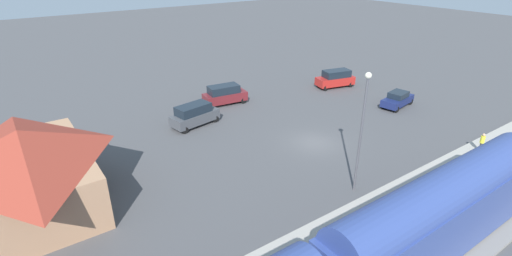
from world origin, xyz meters
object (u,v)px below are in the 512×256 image
object	(u,v)px
light_pole_near_platform	(363,121)
suv_maroon	(225,94)
sedan_navy	(398,99)
pedestrian_on_platform	(482,141)
suv_red	(336,78)
station_building	(27,168)
suv_charcoal	(194,115)

from	to	relation	value
light_pole_near_platform	suv_maroon	bearing A→B (deg)	-3.50
sedan_navy	light_pole_near_platform	xyz separation A→B (m)	(-8.52, 16.70, 4.60)
pedestrian_on_platform	suv_red	bearing A→B (deg)	-9.19
suv_maroon	pedestrian_on_platform	bearing A→B (deg)	-153.22
pedestrian_on_platform	sedan_navy	xyz separation A→B (m)	(11.09, -3.86, -0.40)
suv_maroon	sedan_navy	distance (m)	19.50
station_building	suv_red	size ratio (longest dim) A/B	2.27
suv_red	light_pole_near_platform	bearing A→B (deg)	137.36
suv_charcoal	suv_red	bearing A→B (deg)	-88.67
pedestrian_on_platform	suv_red	xyz separation A→B (m)	(20.03, -3.24, -0.13)
suv_charcoal	sedan_navy	bearing A→B (deg)	-111.99
suv_red	light_pole_near_platform	world-z (taller)	light_pole_near_platform
pedestrian_on_platform	suv_maroon	size ratio (longest dim) A/B	0.34
light_pole_near_platform	suv_charcoal	bearing A→B (deg)	14.12
pedestrian_on_platform	light_pole_near_platform	bearing A→B (deg)	78.73
pedestrian_on_platform	sedan_navy	size ratio (longest dim) A/B	0.36
station_building	light_pole_near_platform	size ratio (longest dim) A/B	1.34
suv_red	suv_charcoal	xyz separation A→B (m)	(-0.47, 20.36, 0.00)
suv_red	suv_maroon	bearing A→B (deg)	78.77
station_building	suv_charcoal	world-z (taller)	station_building
suv_red	sedan_navy	distance (m)	8.97
sedan_navy	suv_red	bearing A→B (deg)	3.94
suv_charcoal	suv_maroon	xyz separation A→B (m)	(3.42, -5.53, 0.00)
suv_red	suv_charcoal	distance (m)	20.37
sedan_navy	light_pole_near_platform	bearing A→B (deg)	117.04
suv_charcoal	sedan_navy	distance (m)	22.63
suv_maroon	light_pole_near_platform	size ratio (longest dim) A/B	0.58
suv_maroon	sedan_navy	bearing A→B (deg)	-127.57
station_building	sedan_navy	world-z (taller)	station_building
pedestrian_on_platform	suv_charcoal	size ratio (longest dim) A/B	0.33
pedestrian_on_platform	light_pole_near_platform	xyz separation A→B (m)	(2.56, 12.85, 4.19)
pedestrian_on_platform	suv_maroon	xyz separation A→B (m)	(22.98, 11.60, -0.13)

